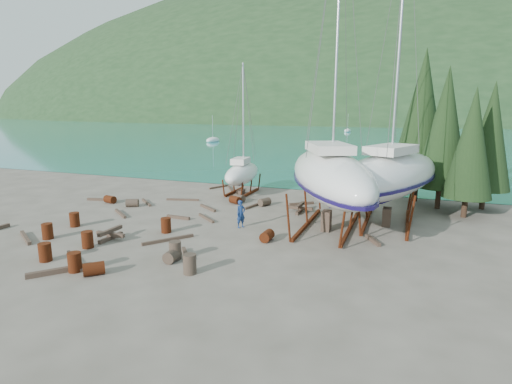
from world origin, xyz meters
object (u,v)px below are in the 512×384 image
(large_sailboat_far, at_px, (390,175))
(small_sailboat_shore, at_px, (242,173))
(large_sailboat_near, at_px, (330,175))
(worker, at_px, (241,214))

(large_sailboat_far, bearing_deg, small_sailboat_shore, 179.02)
(large_sailboat_near, xyz_separation_m, worker, (-4.97, -1.86, -2.38))
(large_sailboat_far, xyz_separation_m, worker, (-8.26, -4.09, -2.25))
(large_sailboat_near, distance_m, small_sailboat_shore, 11.53)
(small_sailboat_shore, height_order, worker, small_sailboat_shore)
(small_sailboat_shore, xyz_separation_m, worker, (3.79, -9.22, -0.93))
(large_sailboat_far, bearing_deg, large_sailboat_near, -123.78)
(large_sailboat_near, bearing_deg, worker, 175.88)
(small_sailboat_shore, bearing_deg, worker, -73.42)
(large_sailboat_near, relative_size, small_sailboat_shore, 1.87)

